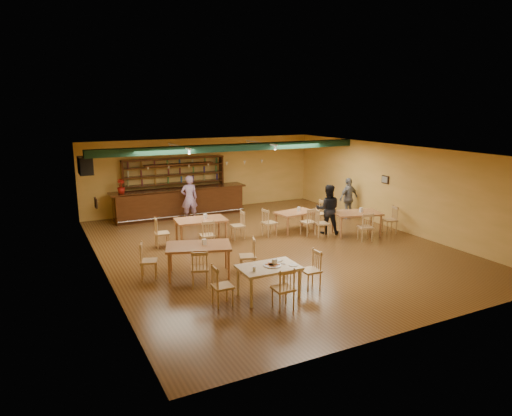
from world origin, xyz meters
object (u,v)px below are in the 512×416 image
dining_table_a (201,231)px  dining_table_d (356,223)px  dining_table_c (199,260)px  bar_counter (180,203)px  near_table (269,281)px  patron_bar (189,198)px  patron_right_a (328,209)px  dining_table_b (295,221)px

dining_table_a → dining_table_d: size_ratio=1.01×
dining_table_a → dining_table_d: dining_table_a is taller
dining_table_c → bar_counter: bearing=94.8°
near_table → patron_bar: patron_bar is taller
patron_right_a → dining_table_a: bearing=17.7°
dining_table_c → dining_table_d: dining_table_c is taller
dining_table_a → patron_right_a: 4.39m
dining_table_a → dining_table_d: bearing=-10.3°
dining_table_d → bar_counter: bearing=146.9°
bar_counter → dining_table_a: bar_counter is taller
dining_table_d → near_table: size_ratio=1.14×
bar_counter → dining_table_c: 6.62m
dining_table_a → dining_table_b: (3.48, -0.08, -0.05)m
bar_counter → dining_table_c: bearing=-103.3°
dining_table_b → dining_table_c: 5.21m
bar_counter → dining_table_d: size_ratio=3.43×
patron_bar → patron_right_a: patron_bar is taller
bar_counter → patron_right_a: 6.00m
patron_bar → dining_table_d: bearing=138.5°
dining_table_a → patron_right_a: (4.28, -0.88, 0.46)m
dining_table_d → patron_right_a: size_ratio=0.92×
dining_table_a → dining_table_c: (-1.03, -2.67, 0.01)m
bar_counter → dining_table_c: size_ratio=3.27×
dining_table_b → bar_counter: bearing=119.6°
dining_table_b → patron_right_a: 1.24m
dining_table_a → near_table: 4.67m
near_table → patron_bar: bearing=86.1°
bar_counter → dining_table_b: bearing=-52.2°
patron_bar → patron_right_a: size_ratio=1.03×
bar_counter → near_table: bar_counter is taller
patron_bar → dining_table_b: bearing=136.4°
dining_table_d → patron_bar: bearing=151.1°
dining_table_c → patron_right_a: (5.31, 1.79, 0.44)m
near_table → bar_counter: bearing=87.3°
dining_table_b → dining_table_a: bearing=170.5°
dining_table_a → patron_bar: patron_bar is taller
bar_counter → dining_table_a: 3.81m
bar_counter → patron_bar: 0.89m
dining_table_a → dining_table_b: dining_table_a is taller
dining_table_a → patron_bar: (0.61, 2.95, 0.48)m
dining_table_a → dining_table_b: bearing=4.3°
bar_counter → patron_bar: size_ratio=3.06×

